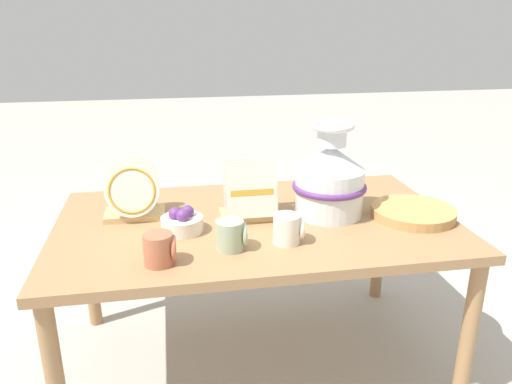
% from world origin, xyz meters
% --- Properties ---
extents(ground_plane, '(14.00, 14.00, 0.00)m').
position_xyz_m(ground_plane, '(0.00, 0.00, 0.00)').
color(ground_plane, '#B2ADA3').
extents(display_table, '(1.47, 0.86, 0.62)m').
position_xyz_m(display_table, '(0.00, 0.00, 0.56)').
color(display_table, '#9E754C').
rests_on(display_table, ground_plane).
extents(ceramic_vase, '(0.28, 0.28, 0.36)m').
position_xyz_m(ceramic_vase, '(0.28, 0.01, 0.77)').
color(ceramic_vase, silver).
rests_on(ceramic_vase, display_table).
extents(dish_rack_round_plates, '(0.22, 0.16, 0.22)m').
position_xyz_m(dish_rack_round_plates, '(-0.45, 0.10, 0.71)').
color(dish_rack_round_plates, tan).
rests_on(dish_rack_round_plates, display_table).
extents(dish_rack_square_plates, '(0.22, 0.16, 0.21)m').
position_xyz_m(dish_rack_square_plates, '(-0.02, 0.03, 0.70)').
color(dish_rack_square_plates, tan).
rests_on(dish_rack_square_plates, display_table).
extents(wicker_charger_stack, '(0.31, 0.31, 0.04)m').
position_xyz_m(wicker_charger_stack, '(0.59, -0.08, 0.64)').
color(wicker_charger_stack, tan).
rests_on(wicker_charger_stack, display_table).
extents(mug_cream_glaze, '(0.10, 0.09, 0.10)m').
position_xyz_m(mug_cream_glaze, '(0.07, -0.21, 0.67)').
color(mug_cream_glaze, silver).
rests_on(mug_cream_glaze, display_table).
extents(mug_terracotta_glaze, '(0.10, 0.09, 0.10)m').
position_xyz_m(mug_terracotta_glaze, '(-0.35, -0.29, 0.67)').
color(mug_terracotta_glaze, '#B76647').
rests_on(mug_terracotta_glaze, display_table).
extents(mug_sage_glaze, '(0.10, 0.09, 0.10)m').
position_xyz_m(mug_sage_glaze, '(-0.12, -0.23, 0.67)').
color(mug_sage_glaze, '#9EB28E').
rests_on(mug_sage_glaze, display_table).
extents(fruit_bowl, '(0.15, 0.15, 0.09)m').
position_xyz_m(fruit_bowl, '(-0.28, -0.06, 0.66)').
color(fruit_bowl, silver).
rests_on(fruit_bowl, display_table).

